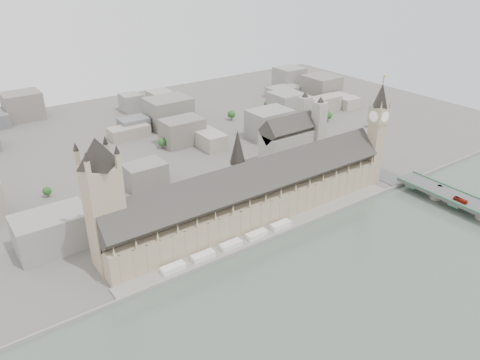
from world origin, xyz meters
TOP-DOWN VIEW (x-y plane):
  - ground at (0.00, 0.00)m, footprint 900.00×900.00m
  - river_thames at (0.00, -165.00)m, footprint 600.00×600.00m
  - embankment_wall at (0.00, -15.00)m, footprint 600.00×1.50m
  - river_terrace at (0.00, -7.50)m, footprint 270.00×15.00m
  - terrace_tents at (-40.00, -7.00)m, footprint 118.00×7.00m
  - palace_of_westminster at (0.00, 19.70)m, footprint 265.00×40.73m
  - elizabeth_tower at (138.00, 8.00)m, footprint 17.00×17.00m
  - victoria_tower at (-122.00, 26.00)m, footprint 30.00×30.00m
  - central_tower at (-10.00, 26.00)m, footprint 13.00×13.00m
  - westminster_bridge at (162.00, -87.50)m, footprint 25.00×325.00m
  - westminster_abbey at (110.92, 95.00)m, footprint 68.00×36.00m
  - city_skyline_inland at (0.00, 245.00)m, footprint 720.00×360.00m
  - park_trees at (-10.00, 60.00)m, footprint 110.00×30.00m
  - red_bus_north at (155.38, -76.39)m, footprint 2.96×12.38m
  - car_silver at (167.95, -48.49)m, footprint 2.78×4.16m
  - car_approach at (166.75, 42.03)m, footprint 3.13×5.52m

SIDE VIEW (x-z plane):
  - ground at x=0.00m, z-range 0.00..0.00m
  - river_thames at x=0.00m, z-range 0.00..0.00m
  - river_terrace at x=0.00m, z-range 0.00..2.00m
  - embankment_wall at x=0.00m, z-range 0.00..3.00m
  - terrace_tents at x=-40.00m, z-range 2.00..6.00m
  - westminster_bridge at x=162.00m, z-range 0.00..10.25m
  - park_trees at x=-10.00m, z-range 0.00..15.00m
  - car_silver at x=167.95m, z-range 10.25..11.55m
  - car_approach at x=166.75m, z-range 10.25..11.76m
  - red_bus_north at x=155.38m, z-range 10.25..13.69m
  - city_skyline_inland at x=0.00m, z-range 0.00..38.00m
  - palace_of_westminster at x=0.00m, z-range -5.02..50.43m
  - westminster_abbey at x=110.92m, z-range -6.92..57.08m
  - victoria_tower at x=-122.00m, z-range 5.20..105.20m
  - central_tower at x=-10.00m, z-range 33.92..81.92m
  - elizabeth_tower at x=138.00m, z-range 4.34..111.84m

